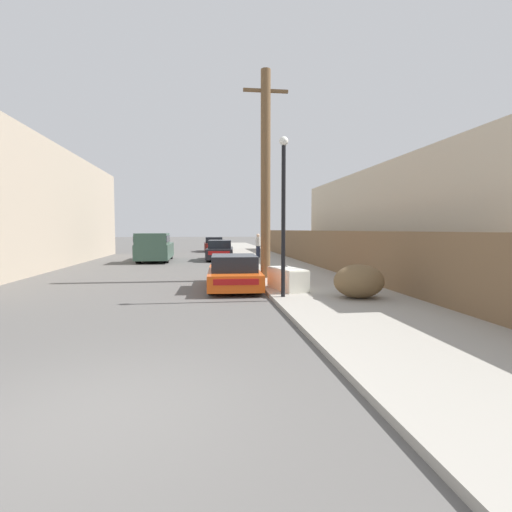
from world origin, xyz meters
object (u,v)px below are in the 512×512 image
Objects in this scene: street_lamp at (283,204)px; discarded_fridge at (288,279)px; car_parked_far at (214,245)px; pedestrian at (258,245)px; parked_sports_car_red at (234,273)px; pickup_truck at (155,247)px; car_parked_mid at (220,251)px; brush_pile at (359,281)px; utility_pole at (266,173)px.

discarded_fridge is at bearing 72.77° from street_lamp.
discarded_fridge is 0.44× the size of car_parked_far.
street_lamp is 16.61m from pedestrian.
pickup_truck reaches higher than parked_sports_car_red.
discarded_fridge is at bearing -79.48° from car_parked_mid.
street_lamp reaches higher than brush_pile.
car_parked_mid is 0.83× the size of pickup_truck.
parked_sports_car_red reaches higher than discarded_fridge.
car_parked_mid reaches higher than discarded_fridge.
pedestrian is (1.07, 15.09, 0.50)m from discarded_fridge.
pedestrian is at bearing 73.42° from discarded_fridge.
utility_pole is at bearing -78.61° from car_parked_mid.
pickup_truck is (-4.25, -0.76, 0.28)m from car_parked_mid.
utility_pole is at bearing -86.40° from car_parked_far.
car_parked_far is 22.14m from utility_pole.
street_lamp is at bearing 109.49° from pickup_truck.
discarded_fridge is at bearing -86.49° from car_parked_far.
utility_pole reaches higher than street_lamp.
parked_sports_car_red is at bearing -86.06° from car_parked_mid.
car_parked_far is 3.04× the size of brush_pile.
pickup_truck is 7.08m from pedestrian.
brush_pile is at bearing -74.41° from car_parked_mid.
car_parked_mid is 3.17× the size of brush_pile.
car_parked_mid reaches higher than parked_sports_car_red.
utility_pole reaches higher than car_parked_mid.
parked_sports_car_red is 3.14× the size of brush_pile.
utility_pole is (-0.21, 3.38, 3.86)m from discarded_fridge.
pedestrian reaches higher than discarded_fridge.
pickup_truck is 0.67× the size of utility_pole.
parked_sports_car_red is 0.99× the size of car_parked_mid.
street_lamp is at bearing -81.54° from car_parked_mid.
parked_sports_car_red is 13.07m from pickup_truck.
utility_pole is (1.41, -11.05, 3.69)m from car_parked_mid.
pickup_truck is at bearing -168.47° from pedestrian.
brush_pile is (1.89, -5.22, -3.73)m from utility_pole.
discarded_fridge is 0.35× the size of pickup_truck.
pickup_truck is at bearing 100.71° from discarded_fridge.
discarded_fridge is 2.50m from brush_pile.
car_parked_far is 12.18m from pickup_truck.
parked_sports_car_red is (-1.66, 1.31, 0.08)m from discarded_fridge.
utility_pole is 1.80× the size of street_lamp.
car_parked_far reaches higher than car_parked_mid.
car_parked_mid is (0.04, 13.12, 0.09)m from parked_sports_car_red.
pedestrian reaches higher than brush_pile.
utility_pole reaches higher than pedestrian.
utility_pole reaches higher than discarded_fridge.
pedestrian is (1.49, 16.44, -1.82)m from street_lamp.
car_parked_mid is (-1.62, 14.43, 0.17)m from discarded_fridge.
utility_pole is 5.75× the size of brush_pile.
street_lamp is at bearing -119.75° from discarded_fridge.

